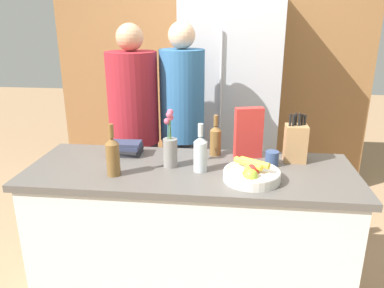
# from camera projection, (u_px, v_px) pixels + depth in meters

# --- Properties ---
(kitchen_island) EXTENTS (1.90, 0.69, 0.89)m
(kitchen_island) POSITION_uv_depth(u_px,v_px,m) (190.00, 235.00, 2.31)
(kitchen_island) COLOR silver
(kitchen_island) RESTS_ON ground_plane
(back_wall_wood) EXTENTS (3.10, 0.12, 2.60)m
(back_wall_wood) POSITION_uv_depth(u_px,v_px,m) (211.00, 62.00, 3.71)
(back_wall_wood) COLOR olive
(back_wall_wood) RESTS_ON ground_plane
(refrigerator) EXTENTS (0.86, 0.62, 1.96)m
(refrigerator) POSITION_uv_depth(u_px,v_px,m) (229.00, 101.00, 3.46)
(refrigerator) COLOR #B7B7BC
(refrigerator) RESTS_ON ground_plane
(fruit_bowl) EXTENTS (0.31, 0.31, 0.11)m
(fruit_bowl) POSITION_uv_depth(u_px,v_px,m) (252.00, 174.00, 2.00)
(fruit_bowl) COLOR silver
(fruit_bowl) RESTS_ON kitchen_island
(knife_block) EXTENTS (0.13, 0.11, 0.30)m
(knife_block) POSITION_uv_depth(u_px,v_px,m) (295.00, 143.00, 2.24)
(knife_block) COLOR #A87A4C
(knife_block) RESTS_ON kitchen_island
(flower_vase) EXTENTS (0.08, 0.08, 0.34)m
(flower_vase) POSITION_uv_depth(u_px,v_px,m) (170.00, 148.00, 2.16)
(flower_vase) COLOR gray
(flower_vase) RESTS_ON kitchen_island
(cereal_box) EXTENTS (0.18, 0.10, 0.32)m
(cereal_box) POSITION_uv_depth(u_px,v_px,m) (248.00, 133.00, 2.29)
(cereal_box) COLOR red
(cereal_box) RESTS_ON kitchen_island
(coffee_mug) EXTENTS (0.08, 0.12, 0.09)m
(coffee_mug) POSITION_uv_depth(u_px,v_px,m) (272.00, 158.00, 2.20)
(coffee_mug) COLOR #334770
(coffee_mug) RESTS_ON kitchen_island
(book_stack) EXTENTS (0.20, 0.16, 0.08)m
(book_stack) POSITION_uv_depth(u_px,v_px,m) (127.00, 148.00, 2.37)
(book_stack) COLOR #232328
(book_stack) RESTS_ON kitchen_island
(bottle_oil) EXTENTS (0.07, 0.07, 0.26)m
(bottle_oil) POSITION_uv_depth(u_px,v_px,m) (215.00, 139.00, 2.35)
(bottle_oil) COLOR brown
(bottle_oil) RESTS_ON kitchen_island
(bottle_vinegar) EXTENTS (0.08, 0.08, 0.28)m
(bottle_vinegar) POSITION_uv_depth(u_px,v_px,m) (200.00, 153.00, 2.10)
(bottle_vinegar) COLOR #B2BCC1
(bottle_vinegar) RESTS_ON kitchen_island
(bottle_wine) EXTENTS (0.08, 0.08, 0.29)m
(bottle_wine) POSITION_uv_depth(u_px,v_px,m) (113.00, 155.00, 2.04)
(bottle_wine) COLOR brown
(bottle_wine) RESTS_ON kitchen_island
(person_at_sink) EXTENTS (0.38, 0.38, 1.68)m
(person_at_sink) POSITION_uv_depth(u_px,v_px,m) (134.00, 125.00, 2.85)
(person_at_sink) COLOR #383842
(person_at_sink) RESTS_ON ground_plane
(person_in_blue) EXTENTS (0.34, 0.34, 1.70)m
(person_in_blue) POSITION_uv_depth(u_px,v_px,m) (182.00, 121.00, 2.89)
(person_in_blue) COLOR #383842
(person_in_blue) RESTS_ON ground_plane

